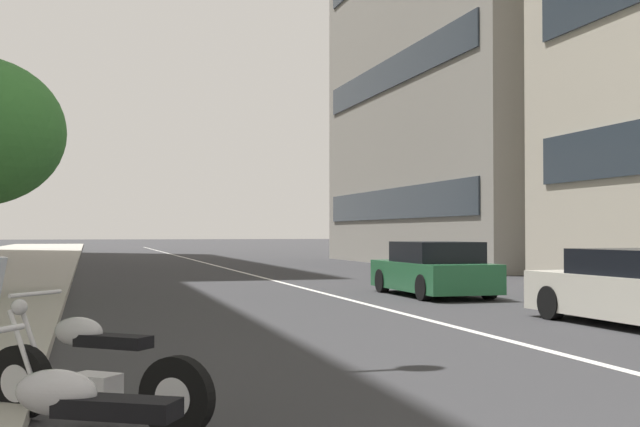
{
  "coord_description": "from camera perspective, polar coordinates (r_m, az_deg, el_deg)",
  "views": [
    {
      "loc": [
        -2.58,
        5.99,
        1.59
      ],
      "look_at": [
        11.53,
        2.03,
        1.93
      ],
      "focal_mm": 46.61,
      "sensor_mm": 36.0,
      "label": 1
    }
  ],
  "objects": [
    {
      "name": "lane_centre_stripe",
      "position": [
        38.09,
        -6.64,
        -3.71
      ],
      "size": [
        110.0,
        0.16,
        0.01
      ],
      "primitive_type": "cube",
      "color": "silver",
      "rests_on": "ground"
    },
    {
      "name": "motorcycle_nearest_camera",
      "position": [
        7.15,
        -15.33,
        -10.77
      ],
      "size": [
        1.49,
        1.79,
        1.1
      ],
      "rotation": [
        0.0,
        0.0,
        0.89
      ],
      "color": "black",
      "rests_on": "ground"
    },
    {
      "name": "car_far_down_avenue",
      "position": [
        21.17,
        7.8,
        -3.88
      ],
      "size": [
        4.29,
        1.9,
        1.37
      ],
      "rotation": [
        0.0,
        0.0,
        0.0
      ],
      "color": "#236038",
      "rests_on": "ground"
    }
  ]
}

